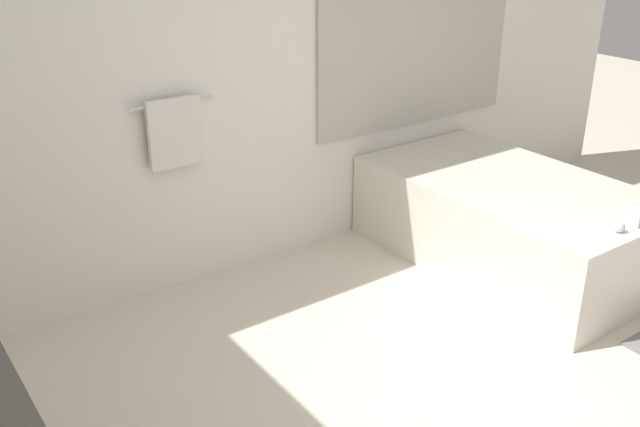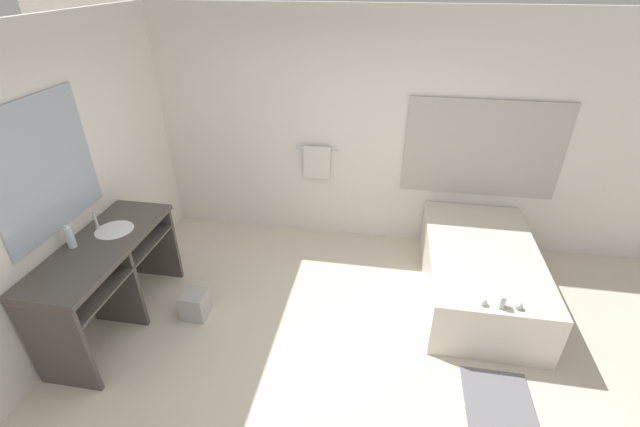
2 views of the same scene
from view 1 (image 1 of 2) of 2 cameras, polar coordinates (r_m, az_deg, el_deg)
The scene contains 2 objects.
wall_back_with_blinds at distance 4.24m, azimuth -7.95°, elevation 12.22°, with size 7.40×0.13×2.70m.
bathtub at distance 4.75m, azimuth 14.86°, elevation -0.23°, with size 1.08×1.88×0.68m.
Camera 1 is at (-1.87, -1.45, 2.19)m, focal length 40.00 mm.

